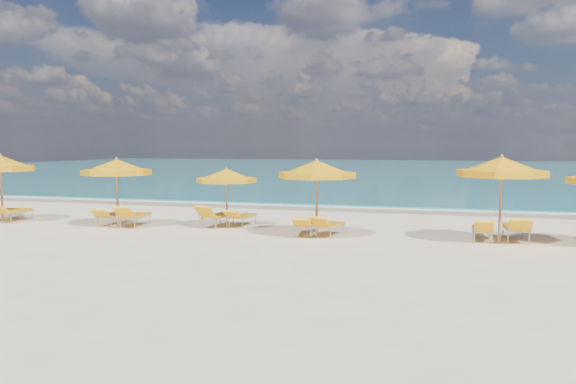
# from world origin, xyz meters

# --- Properties ---
(ground_plane) EXTENTS (120.00, 120.00, 0.00)m
(ground_plane) POSITION_xyz_m (0.00, 0.00, 0.00)
(ground_plane) COLOR beige
(ocean) EXTENTS (120.00, 80.00, 0.30)m
(ocean) POSITION_xyz_m (0.00, 48.00, 0.00)
(ocean) COLOR #16767C
(ocean) RESTS_ON ground
(wet_sand_band) EXTENTS (120.00, 2.60, 0.01)m
(wet_sand_band) POSITION_xyz_m (0.00, 7.40, 0.00)
(wet_sand_band) COLOR tan
(wet_sand_band) RESTS_ON ground
(foam_line) EXTENTS (120.00, 1.20, 0.03)m
(foam_line) POSITION_xyz_m (0.00, 8.20, 0.00)
(foam_line) COLOR white
(foam_line) RESTS_ON ground
(whitecap_near) EXTENTS (14.00, 0.36, 0.05)m
(whitecap_near) POSITION_xyz_m (-6.00, 17.00, 0.00)
(whitecap_near) COLOR white
(whitecap_near) RESTS_ON ground
(whitecap_far) EXTENTS (18.00, 0.30, 0.05)m
(whitecap_far) POSITION_xyz_m (8.00, 24.00, 0.00)
(whitecap_far) COLOR white
(whitecap_far) RESTS_ON ground
(umbrella_0) EXTENTS (3.01, 3.01, 2.51)m
(umbrella_0) POSITION_xyz_m (-10.60, -0.25, 2.14)
(umbrella_0) COLOR #A67C53
(umbrella_0) RESTS_ON ground
(umbrella_1) EXTENTS (2.81, 2.81, 2.41)m
(umbrella_1) POSITION_xyz_m (-5.65, -0.32, 2.06)
(umbrella_1) COLOR #A67C53
(umbrella_1) RESTS_ON ground
(umbrella_2) EXTENTS (2.58, 2.58, 2.08)m
(umbrella_2) POSITION_xyz_m (-1.91, 0.52, 1.78)
(umbrella_2) COLOR #A67C53
(umbrella_2) RESTS_ON ground
(umbrella_3) EXTENTS (2.62, 2.62, 2.43)m
(umbrella_3) POSITION_xyz_m (1.50, -0.51, 2.07)
(umbrella_3) COLOR #A67C53
(umbrella_3) RESTS_ON ground
(umbrella_4) EXTENTS (2.99, 2.99, 2.57)m
(umbrella_4) POSITION_xyz_m (6.85, -0.15, 2.19)
(umbrella_4) COLOR #A67C53
(umbrella_4) RESTS_ON ground
(lounger_0_left) EXTENTS (0.60, 1.66, 0.68)m
(lounger_0_left) POSITION_xyz_m (-11.01, 0.19, 0.20)
(lounger_0_left) COLOR #A5A8AD
(lounger_0_left) RESTS_ON ground
(lounger_0_right) EXTENTS (0.72, 1.86, 0.73)m
(lounger_0_right) POSITION_xyz_m (-10.21, -0.09, 0.22)
(lounger_0_right) COLOR #A5A8AD
(lounger_0_right) RESTS_ON ground
(lounger_1_left) EXTENTS (0.71, 1.77, 0.69)m
(lounger_1_left) POSITION_xyz_m (-6.17, 0.08, 0.21)
(lounger_1_left) COLOR #A5A8AD
(lounger_1_left) RESTS_ON ground
(lounger_1_right) EXTENTS (0.75, 1.83, 0.83)m
(lounger_1_right) POSITION_xyz_m (-5.13, -0.07, 0.22)
(lounger_1_right) COLOR #A5A8AD
(lounger_1_right) RESTS_ON ground
(lounger_2_left) EXTENTS (0.84, 1.84, 0.85)m
(lounger_2_left) POSITION_xyz_m (-2.36, 0.74, 0.22)
(lounger_2_left) COLOR #A5A8AD
(lounger_2_left) RESTS_ON ground
(lounger_2_right) EXTENTS (0.67, 1.74, 0.67)m
(lounger_2_right) POSITION_xyz_m (-1.56, 1.08, 0.20)
(lounger_2_right) COLOR #A5A8AD
(lounger_2_right) RESTS_ON ground
(lounger_3_left) EXTENTS (0.85, 1.83, 0.68)m
(lounger_3_left) POSITION_xyz_m (1.04, -0.26, 0.21)
(lounger_3_left) COLOR #A5A8AD
(lounger_3_left) RESTS_ON ground
(lounger_3_right) EXTENTS (0.85, 1.68, 0.73)m
(lounger_3_right) POSITION_xyz_m (1.84, -0.20, 0.20)
(lounger_3_right) COLOR #A5A8AD
(lounger_3_right) RESTS_ON ground
(lounger_4_left) EXTENTS (0.57, 1.63, 0.72)m
(lounger_4_left) POSITION_xyz_m (6.40, 0.25, 0.20)
(lounger_4_left) COLOR #A5A8AD
(lounger_4_left) RESTS_ON ground
(lounger_4_right) EXTENTS (0.69, 1.94, 0.82)m
(lounger_4_right) POSITION_xyz_m (7.36, 0.45, 0.23)
(lounger_4_right) COLOR #A5A8AD
(lounger_4_right) RESTS_ON ground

